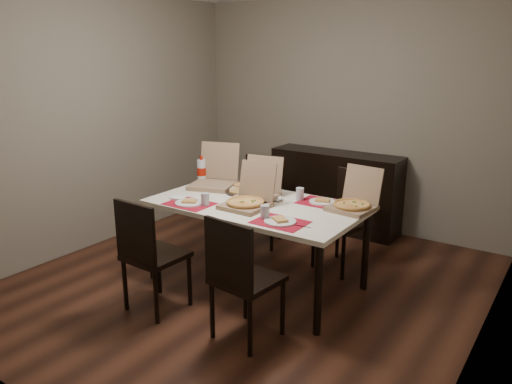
# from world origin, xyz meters

# --- Properties ---
(ground) EXTENTS (3.80, 4.00, 0.02)m
(ground) POSITION_xyz_m (0.00, 0.00, -0.01)
(ground) COLOR #462315
(ground) RESTS_ON ground
(room_walls) EXTENTS (3.84, 4.02, 2.62)m
(room_walls) POSITION_xyz_m (0.00, 0.43, 1.73)
(room_walls) COLOR gray
(room_walls) RESTS_ON ground
(sideboard) EXTENTS (1.50, 0.40, 0.90)m
(sideboard) POSITION_xyz_m (0.00, 1.78, 0.45)
(sideboard) COLOR black
(sideboard) RESTS_ON ground
(dining_table) EXTENTS (1.80, 1.00, 0.75)m
(dining_table) POSITION_xyz_m (0.07, 0.05, 0.68)
(dining_table) COLOR white
(dining_table) RESTS_ON ground
(chair_near_left) EXTENTS (0.44, 0.44, 0.93)m
(chair_near_left) POSITION_xyz_m (-0.34, -0.83, 0.51)
(chair_near_left) COLOR black
(chair_near_left) RESTS_ON ground
(chair_near_right) EXTENTS (0.46, 0.46, 0.93)m
(chair_near_right) POSITION_xyz_m (0.50, -0.77, 0.51)
(chair_near_right) COLOR black
(chair_near_right) RESTS_ON ground
(chair_far_left) EXTENTS (0.53, 0.53, 0.93)m
(chair_far_left) POSITION_xyz_m (-0.47, 0.95, 0.51)
(chair_far_left) COLOR black
(chair_far_left) RESTS_ON ground
(chair_far_right) EXTENTS (0.51, 0.51, 0.93)m
(chair_far_right) POSITION_xyz_m (0.56, 0.85, 0.51)
(chair_far_right) COLOR black
(chair_far_right) RESTS_ON ground
(setting_near_left) EXTENTS (0.46, 0.30, 0.11)m
(setting_near_left) POSITION_xyz_m (-0.37, -0.27, 0.77)
(setting_near_left) COLOR #A90B21
(setting_near_left) RESTS_ON dining_table
(setting_near_right) EXTENTS (0.45, 0.30, 0.11)m
(setting_near_right) POSITION_xyz_m (0.46, -0.26, 0.77)
(setting_near_right) COLOR #A90B21
(setting_near_right) RESTS_ON dining_table
(setting_far_left) EXTENTS (0.48, 0.30, 0.11)m
(setting_far_left) POSITION_xyz_m (-0.34, 0.37, 0.77)
(setting_far_left) COLOR #A90B21
(setting_far_left) RESTS_ON dining_table
(setting_far_right) EXTENTS (0.49, 0.30, 0.11)m
(setting_far_right) POSITION_xyz_m (0.48, 0.37, 0.77)
(setting_far_right) COLOR #A90B21
(setting_far_right) RESTS_ON dining_table
(napkin_loose) EXTENTS (0.14, 0.14, 0.02)m
(napkin_loose) POSITION_xyz_m (0.18, 0.01, 0.76)
(napkin_loose) COLOR white
(napkin_loose) RESTS_ON dining_table
(pizza_box_center) EXTENTS (0.36, 0.39, 0.35)m
(pizza_box_center) POSITION_xyz_m (0.07, -0.08, 0.81)
(pizza_box_center) COLOR #86694D
(pizza_box_center) RESTS_ON dining_table
(pizza_box_right) EXTENTS (0.38, 0.41, 0.34)m
(pizza_box_right) POSITION_xyz_m (0.83, 0.36, 0.81)
(pizza_box_right) COLOR #86694D
(pizza_box_right) RESTS_ON dining_table
(pizza_box_left) EXTENTS (0.51, 0.54, 0.40)m
(pizza_box_left) POSITION_xyz_m (-0.58, 0.29, 0.81)
(pizza_box_left) COLOR #86694D
(pizza_box_left) RESTS_ON dining_table
(pizza_box_extra) EXTENTS (0.41, 0.44, 0.35)m
(pizza_box_extra) POSITION_xyz_m (-0.00, 0.18, 0.81)
(pizza_box_extra) COLOR #86694D
(pizza_box_extra) RESTS_ON dining_table
(faina_plate) EXTENTS (0.25, 0.25, 0.03)m
(faina_plate) POSITION_xyz_m (-0.23, 0.22, 0.76)
(faina_plate) COLOR black
(faina_plate) RESTS_ON dining_table
(dip_bowl) EXTENTS (0.14, 0.14, 0.03)m
(dip_bowl) POSITION_xyz_m (0.17, 0.21, 0.76)
(dip_bowl) COLOR white
(dip_bowl) RESTS_ON dining_table
(soda_bottle) EXTENTS (0.09, 0.09, 0.27)m
(soda_bottle) POSITION_xyz_m (-0.78, 0.34, 0.86)
(soda_bottle) COLOR silver
(soda_bottle) RESTS_ON dining_table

